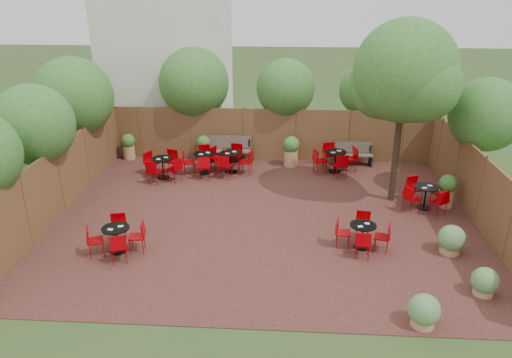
{
  "coord_description": "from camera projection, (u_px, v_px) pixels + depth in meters",
  "views": [
    {
      "loc": [
        0.59,
        -12.85,
        6.42
      ],
      "look_at": [
        -0.28,
        0.5,
        1.0
      ],
      "focal_mm": 34.41,
      "sensor_mm": 36.0,
      "label": 1
    }
  ],
  "objects": [
    {
      "name": "ground",
      "position": [
        265.0,
        217.0,
        14.33
      ],
      "size": [
        80.0,
        80.0,
        0.0
      ],
      "primitive_type": "plane",
      "color": "#354F23",
      "rests_on": "ground"
    },
    {
      "name": "park_bench_left",
      "position": [
        230.0,
        149.0,
        18.51
      ],
      "size": [
        1.61,
        0.57,
        0.98
      ],
      "rotation": [
        0.0,
        0.0,
        0.04
      ],
      "color": "brown",
      "rests_on": "courtyard_paving"
    },
    {
      "name": "fence_left",
      "position": [
        60.0,
        181.0,
        14.32
      ],
      "size": [
        0.08,
        10.0,
        2.0
      ],
      "primitive_type": "cube",
      "color": "brown",
      "rests_on": "ground"
    },
    {
      "name": "planters",
      "position": [
        264.0,
        156.0,
        17.58
      ],
      "size": [
        11.48,
        4.15,
        1.13
      ],
      "color": "#AC8256",
      "rests_on": "courtyard_paving"
    },
    {
      "name": "park_bench_right",
      "position": [
        354.0,
        153.0,
        18.25
      ],
      "size": [
        1.39,
        0.53,
        0.84
      ],
      "rotation": [
        0.0,
        0.0,
        0.07
      ],
      "color": "brown",
      "rests_on": "courtyard_paving"
    },
    {
      "name": "courtyard_tree",
      "position": [
        404.0,
        77.0,
        14.0
      ],
      "size": [
        3.03,
        2.97,
        5.5
      ],
      "rotation": [
        0.0,
        0.0,
        -0.41
      ],
      "color": "black",
      "rests_on": "courtyard_paving"
    },
    {
      "name": "courtyard_paving",
      "position": [
        265.0,
        217.0,
        14.33
      ],
      "size": [
        12.0,
        10.0,
        0.02
      ],
      "primitive_type": "cube",
      "color": "#371916",
      "rests_on": "ground"
    },
    {
      "name": "fence_right",
      "position": [
        481.0,
        191.0,
        13.59
      ],
      "size": [
        0.08,
        10.0,
        2.0
      ],
      "primitive_type": "cube",
      "color": "brown",
      "rests_on": "ground"
    },
    {
      "name": "fence_back",
      "position": [
        271.0,
        135.0,
        18.58
      ],
      "size": [
        12.0,
        0.08,
        2.0
      ],
      "primitive_type": "cube",
      "color": "brown",
      "rests_on": "ground"
    },
    {
      "name": "neighbour_building",
      "position": [
        167.0,
        43.0,
        20.5
      ],
      "size": [
        5.0,
        4.0,
        8.0
      ],
      "primitive_type": "cube",
      "color": "silver",
      "rests_on": "ground"
    },
    {
      "name": "overhang_foliage",
      "position": [
        194.0,
        101.0,
        16.22
      ],
      "size": [
        15.66,
        10.62,
        2.68
      ],
      "color": "#306821",
      "rests_on": "ground"
    },
    {
      "name": "low_shrubs",
      "position": [
        452.0,
        271.0,
        11.03
      ],
      "size": [
        2.21,
        3.59,
        0.75
      ],
      "color": "#AC8256",
      "rests_on": "courtyard_paving"
    },
    {
      "name": "bistro_tables",
      "position": [
        260.0,
        180.0,
        15.87
      ],
      "size": [
        9.97,
        7.56,
        0.88
      ],
      "color": "black",
      "rests_on": "courtyard_paving"
    }
  ]
}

